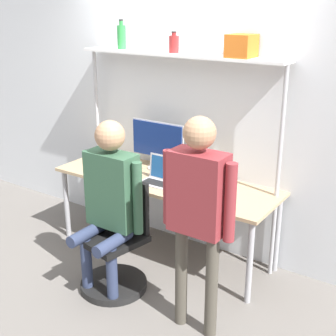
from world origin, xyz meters
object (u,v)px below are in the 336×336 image
object	(u,v)px
cell_phone	(177,187)
office_chair	(117,255)
laptop	(160,175)
monitor	(157,142)
person_seated	(110,194)
person_standing	(198,202)
bottle_red	(174,44)
storage_box	(242,46)
bottle_green	(121,37)

from	to	relation	value
cell_phone	office_chair	xyz separation A→B (m)	(-0.22, -0.59, -0.47)
laptop	cell_phone	distance (m)	0.22
monitor	office_chair	world-z (taller)	monitor
person_seated	person_standing	size ratio (longest dim) A/B	0.90
monitor	office_chair	size ratio (longest dim) A/B	0.62
bottle_red	storage_box	bearing A→B (deg)	-0.00
monitor	bottle_red	distance (m)	0.94
laptop	person_standing	world-z (taller)	person_standing
bottle_red	storage_box	world-z (taller)	same
cell_phone	person_seated	world-z (taller)	person_seated
laptop	office_chair	size ratio (longest dim) A/B	0.31
person_seated	bottle_red	size ratio (longest dim) A/B	8.00
person_seated	bottle_green	world-z (taller)	bottle_green
monitor	person_standing	size ratio (longest dim) A/B	0.36
cell_phone	bottle_green	bearing A→B (deg)	158.82
laptop	bottle_green	bearing A→B (deg)	155.69
bottle_red	storage_box	xyz separation A→B (m)	(0.65, -0.00, 0.01)
person_standing	monitor	bearing A→B (deg)	136.17
cell_phone	storage_box	bearing A→B (deg)	39.58
bottle_red	monitor	bearing A→B (deg)	-178.01
office_chair	person_seated	bearing A→B (deg)	-100.12
cell_phone	bottle_red	bearing A→B (deg)	127.79
office_chair	storage_box	bearing A→B (deg)	56.22
office_chair	cell_phone	bearing A→B (deg)	69.80
person_standing	storage_box	size ratio (longest dim) A/B	7.31
bottle_green	storage_box	world-z (taller)	bottle_green
monitor	bottle_green	bearing A→B (deg)	179.12
laptop	monitor	bearing A→B (deg)	128.56
person_standing	bottle_green	world-z (taller)	bottle_green
laptop	person_seated	bearing A→B (deg)	-91.00
cell_phone	person_seated	bearing A→B (deg)	-109.54
laptop	cell_phone	bearing A→B (deg)	-11.11
laptop	cell_phone	xyz separation A→B (m)	(0.21, -0.04, -0.06)
monitor	person_seated	xyz separation A→B (m)	(0.21, -0.95, -0.15)
storage_box	person_seated	bearing A→B (deg)	-122.89
monitor	bottle_green	world-z (taller)	bottle_green
storage_box	bottle_red	bearing A→B (deg)	180.00
monitor	person_seated	world-z (taller)	person_seated
laptop	bottle_red	size ratio (longest dim) A/B	1.61
cell_phone	storage_box	distance (m)	1.30
bottle_green	bottle_red	xyz separation A→B (m)	(0.59, 0.00, -0.04)
person_standing	storage_box	bearing A→B (deg)	102.21
office_chair	person_seated	world-z (taller)	person_seated
monitor	cell_phone	distance (m)	0.60
office_chair	bottle_green	size ratio (longest dim) A/B	3.48
cell_phone	person_standing	bearing A→B (deg)	-48.16
cell_phone	person_standing	world-z (taller)	person_standing
bottle_red	storage_box	distance (m)	0.65
bottle_red	office_chair	bearing A→B (deg)	-87.65
office_chair	bottle_red	distance (m)	1.89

